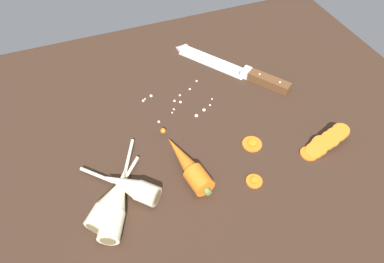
% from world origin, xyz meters
% --- Properties ---
extents(ground_plane, '(1.20, 0.90, 0.04)m').
position_xyz_m(ground_plane, '(0.00, 0.00, -0.02)').
color(ground_plane, '#332116').
extents(chefs_knife, '(0.23, 0.30, 0.04)m').
position_xyz_m(chefs_knife, '(0.17, 0.17, 0.01)').
color(chefs_knife, silver).
rests_on(chefs_knife, ground_plane).
extents(whole_carrot, '(0.07, 0.18, 0.04)m').
position_xyz_m(whole_carrot, '(-0.04, -0.10, 0.02)').
color(whole_carrot, orange).
rests_on(whole_carrot, ground_plane).
extents(parsnip_front, '(0.14, 0.14, 0.04)m').
position_xyz_m(parsnip_front, '(-0.16, -0.11, 0.02)').
color(parsnip_front, beige).
rests_on(parsnip_front, ground_plane).
extents(parsnip_mid_left, '(0.12, 0.22, 0.04)m').
position_xyz_m(parsnip_mid_left, '(-0.19, -0.13, 0.02)').
color(parsnip_mid_left, beige).
rests_on(parsnip_mid_left, ground_plane).
extents(parsnip_mid_right, '(0.13, 0.14, 0.04)m').
position_xyz_m(parsnip_mid_right, '(-0.21, -0.13, 0.02)').
color(parsnip_mid_right, beige).
rests_on(parsnip_mid_right, ground_plane).
extents(carrot_slice_stack, '(0.12, 0.05, 0.04)m').
position_xyz_m(carrot_slice_stack, '(0.26, -0.15, 0.01)').
color(carrot_slice_stack, orange).
rests_on(carrot_slice_stack, ground_plane).
extents(carrot_slice_stray_near, '(0.03, 0.03, 0.01)m').
position_xyz_m(carrot_slice_stray_near, '(0.07, -0.18, 0.00)').
color(carrot_slice_stray_near, orange).
rests_on(carrot_slice_stray_near, ground_plane).
extents(carrot_slice_stray_mid, '(0.04, 0.04, 0.01)m').
position_xyz_m(carrot_slice_stray_mid, '(0.11, -0.09, 0.00)').
color(carrot_slice_stray_mid, orange).
rests_on(carrot_slice_stray_mid, ground_plane).
extents(mince_crumbs, '(0.17, 0.12, 0.01)m').
position_xyz_m(mince_crumbs, '(0.01, 0.08, 0.00)').
color(mince_crumbs, beige).
rests_on(mince_crumbs, ground_plane).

